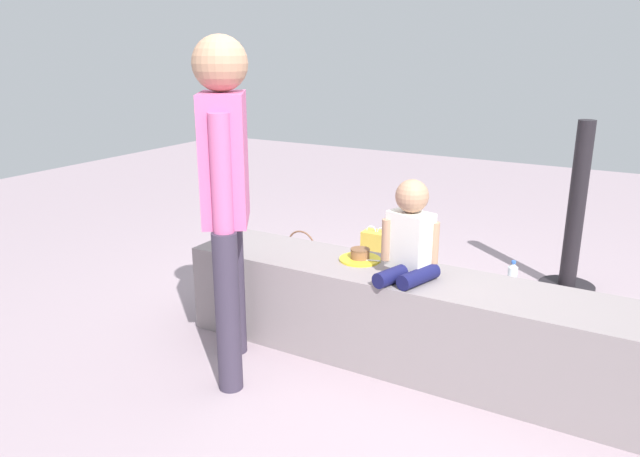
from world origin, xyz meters
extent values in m
plane|color=#9F8A94|center=(0.00, 0.00, 0.00)|extent=(12.00, 12.00, 0.00)
cube|color=gray|center=(0.00, 0.00, 0.24)|extent=(2.33, 0.46, 0.49)
cylinder|color=#151749|center=(0.03, -0.13, 0.53)|extent=(0.14, 0.26, 0.08)
cylinder|color=#151749|center=(0.14, -0.10, 0.53)|extent=(0.14, 0.26, 0.08)
cube|color=white|center=(0.05, -0.01, 0.67)|extent=(0.24, 0.19, 0.28)
sphere|color=tan|center=(0.05, -0.01, 0.89)|extent=(0.16, 0.16, 0.16)
cylinder|color=tan|center=(-0.06, -0.04, 0.66)|extent=(0.05, 0.05, 0.21)
cylinder|color=tan|center=(0.16, 0.03, 0.66)|extent=(0.05, 0.05, 0.21)
cylinder|color=#372F42|center=(-0.58, -0.65, 0.39)|extent=(0.12, 0.12, 0.78)
cylinder|color=#372F42|center=(-0.78, -0.34, 0.39)|extent=(0.12, 0.12, 0.78)
cube|color=#D45C95|center=(-0.68, -0.49, 1.08)|extent=(0.35, 0.39, 0.60)
sphere|color=tan|center=(-0.68, -0.49, 1.51)|extent=(0.25, 0.25, 0.25)
cylinder|color=#D45C95|center=(-0.59, -0.64, 1.03)|extent=(0.09, 0.09, 0.57)
cylinder|color=#D45C95|center=(-0.78, -0.35, 1.03)|extent=(0.09, 0.09, 0.57)
cylinder|color=yellow|center=(-0.25, 0.06, 0.49)|extent=(0.22, 0.22, 0.01)
cylinder|color=#8F5C3C|center=(-0.25, 0.06, 0.52)|extent=(0.10, 0.10, 0.04)
cylinder|color=brown|center=(-0.25, 0.06, 0.55)|extent=(0.10, 0.10, 0.01)
cube|color=silver|center=(-0.19, 0.05, 0.50)|extent=(0.11, 0.04, 0.00)
cube|color=gold|center=(-0.60, 1.04, 0.17)|extent=(0.19, 0.13, 0.33)
torus|color=white|center=(-0.64, 1.04, 0.33)|extent=(0.08, 0.01, 0.08)
torus|color=white|center=(-0.56, 1.04, 0.33)|extent=(0.08, 0.01, 0.08)
cylinder|color=black|center=(0.63, 1.45, 0.02)|extent=(0.36, 0.36, 0.04)
cylinder|color=black|center=(0.63, 1.45, 0.59)|extent=(0.11, 0.11, 1.10)
cylinder|color=silver|center=(0.30, 1.27, 0.08)|extent=(0.07, 0.07, 0.16)
cone|color=silver|center=(0.30, 1.27, 0.17)|extent=(0.06, 0.06, 0.03)
cylinder|color=blue|center=(0.30, 1.27, 0.20)|extent=(0.03, 0.03, 0.02)
cylinder|color=silver|center=(-0.38, 1.21, 0.08)|extent=(0.07, 0.07, 0.16)
cone|color=silver|center=(-0.38, 1.21, 0.18)|extent=(0.06, 0.06, 0.03)
cylinder|color=blue|center=(-0.38, 1.21, 0.20)|extent=(0.03, 0.03, 0.02)
cylinder|color=red|center=(0.69, 0.93, 0.05)|extent=(0.09, 0.09, 0.09)
cube|color=white|center=(-0.59, 0.59, 0.07)|extent=(0.32, 0.31, 0.13)
cube|color=black|center=(0.06, 0.56, 0.10)|extent=(0.34, 0.14, 0.19)
torus|color=black|center=(0.06, 0.56, 0.19)|extent=(0.25, 0.01, 0.25)
cube|color=brown|center=(-1.04, 0.75, 0.12)|extent=(0.30, 0.13, 0.24)
torus|color=brown|center=(-1.04, 0.75, 0.24)|extent=(0.22, 0.01, 0.22)
camera|label=1|loc=(1.07, -2.66, 1.58)|focal=33.90mm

